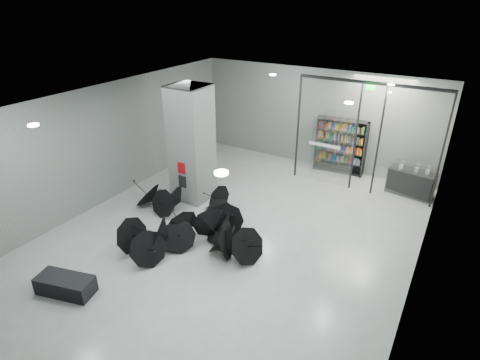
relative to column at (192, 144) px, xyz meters
The scene contains 10 objects.
room 3.31m from the column, 38.66° to the right, with size 14.00×14.02×4.01m.
column is the anchor object (origin of this frame).
fire_cabinet 0.90m from the column, 90.00° to the right, with size 0.28×0.04×0.38m, color #A50A07.
info_panel 1.31m from the column, 90.00° to the right, with size 0.30×0.03×0.42m, color black.
exit_sign 6.18m from the column, 33.96° to the left, with size 0.30×0.06×0.15m, color #0CE533.
glass_partition 6.02m from the column, 35.58° to the left, with size 5.06×0.08×4.00m.
bench 5.90m from the column, 87.06° to the right, with size 1.39×0.60×0.45m, color black.
bookshelf 6.12m from the column, 51.73° to the left, with size 2.00×0.40×2.20m, color black, non-canonical shape.
shop_counter 7.92m from the column, 31.67° to the left, with size 1.56×0.62×0.93m, color black.
umbrella_cluster 3.17m from the column, 52.03° to the right, with size 5.59×4.80×1.29m.
Camera 1 is at (5.21, -7.84, 6.64)m, focal length 29.15 mm.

